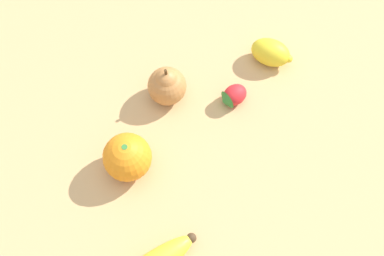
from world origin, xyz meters
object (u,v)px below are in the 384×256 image
(orange, at_px, (127,157))
(strawberry, at_px, (233,96))
(pear, at_px, (167,85))
(lemon, at_px, (271,52))

(orange, distance_m, strawberry, 0.23)
(pear, xyz_separation_m, lemon, (0.03, 0.21, -0.01))
(strawberry, height_order, lemon, lemon)
(strawberry, bearing_deg, pear, -41.65)
(orange, relative_size, strawberry, 1.52)
(pear, distance_m, lemon, 0.21)
(orange, bearing_deg, pear, 126.08)
(orange, distance_m, pear, 0.16)
(orange, xyz_separation_m, pear, (-0.09, 0.13, -0.00))
(strawberry, bearing_deg, lemon, -165.77)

